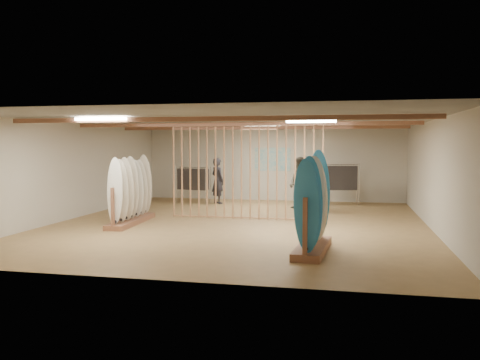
% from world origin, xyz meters
% --- Properties ---
extents(floor, '(12.00, 12.00, 0.00)m').
position_xyz_m(floor, '(0.00, 0.00, 0.00)').
color(floor, '#A37E4F').
rests_on(floor, ground).
extents(ceiling, '(12.00, 12.00, 0.00)m').
position_xyz_m(ceiling, '(0.00, 0.00, 2.80)').
color(ceiling, gray).
rests_on(ceiling, ground).
extents(wall_back, '(12.00, 0.00, 12.00)m').
position_xyz_m(wall_back, '(0.00, 6.00, 1.40)').
color(wall_back, beige).
rests_on(wall_back, ground).
extents(wall_front, '(12.00, 0.00, 12.00)m').
position_xyz_m(wall_front, '(0.00, -6.00, 1.40)').
color(wall_front, beige).
rests_on(wall_front, ground).
extents(wall_left, '(0.00, 12.00, 12.00)m').
position_xyz_m(wall_left, '(-5.00, 0.00, 1.40)').
color(wall_left, beige).
rests_on(wall_left, ground).
extents(wall_right, '(0.00, 12.00, 12.00)m').
position_xyz_m(wall_right, '(5.00, 0.00, 1.40)').
color(wall_right, beige).
rests_on(wall_right, ground).
extents(ceiling_slats, '(9.50, 6.12, 0.10)m').
position_xyz_m(ceiling_slats, '(0.00, 0.00, 2.72)').
color(ceiling_slats, '#8E5A40').
rests_on(ceiling_slats, ground).
extents(light_panels, '(1.20, 0.35, 0.06)m').
position_xyz_m(light_panels, '(0.00, 0.00, 2.74)').
color(light_panels, white).
rests_on(light_panels, ground).
extents(bamboo_partition, '(4.45, 0.05, 2.78)m').
position_xyz_m(bamboo_partition, '(0.00, 0.80, 1.40)').
color(bamboo_partition, tan).
rests_on(bamboo_partition, ground).
extents(poster, '(1.40, 0.03, 0.90)m').
position_xyz_m(poster, '(0.00, 5.98, 1.60)').
color(poster, teal).
rests_on(poster, ground).
extents(rack_left, '(0.65, 2.63, 1.82)m').
position_xyz_m(rack_left, '(-2.92, -0.64, 0.63)').
color(rack_left, '#8E5A40').
rests_on(rack_left, floor).
extents(rack_right, '(0.69, 2.14, 2.01)m').
position_xyz_m(rack_right, '(2.22, -3.32, 0.68)').
color(rack_right, '#8E5A40').
rests_on(rack_right, floor).
extents(clothing_rack_a, '(1.25, 0.58, 1.37)m').
position_xyz_m(clothing_rack_a, '(-2.73, 4.40, 0.89)').
color(clothing_rack_a, silver).
rests_on(clothing_rack_a, floor).
extents(clothing_rack_b, '(1.39, 0.57, 1.51)m').
position_xyz_m(clothing_rack_b, '(2.54, 4.89, 0.98)').
color(clothing_rack_b, silver).
rests_on(clothing_rack_b, floor).
extents(shopper_a, '(0.84, 0.81, 1.91)m').
position_xyz_m(shopper_a, '(-1.80, 4.43, 0.95)').
color(shopper_a, '#242229').
rests_on(shopper_a, floor).
extents(shopper_b, '(1.21, 1.21, 2.00)m').
position_xyz_m(shopper_b, '(1.35, 3.21, 1.00)').
color(shopper_b, '#363229').
rests_on(shopper_b, floor).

